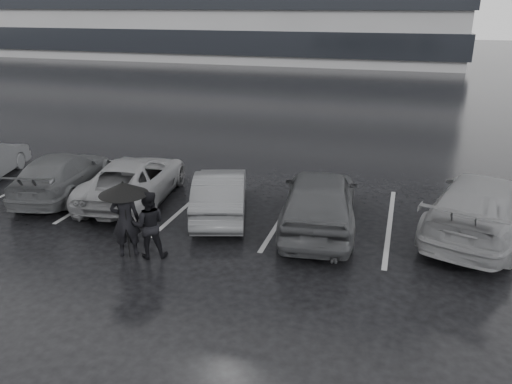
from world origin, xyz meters
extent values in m
plane|color=black|center=(0.00, 0.00, 0.00)|extent=(160.00, 160.00, 0.00)
cube|color=black|center=(-22.00, 48.00, 2.00)|extent=(60.60, 25.60, 2.20)
imported|color=black|center=(1.65, 1.79, 0.77)|extent=(2.35, 4.72, 1.54)
imported|color=#2E2E31|center=(-1.05, 1.87, 0.62)|extent=(2.38, 3.99, 1.24)
imported|color=#555558|center=(-3.84, 2.20, 0.63)|extent=(2.75, 4.79, 1.26)
imported|color=black|center=(-6.11, 2.01, 0.63)|extent=(2.56, 4.57, 1.25)
imported|color=#555558|center=(5.54, 2.58, 0.75)|extent=(3.53, 5.55, 1.50)
imported|color=black|center=(-2.24, -0.94, 0.87)|extent=(0.75, 0.66, 1.74)
imported|color=black|center=(-1.72, -0.85, 0.78)|extent=(0.93, 0.84, 1.57)
cylinder|color=black|center=(-2.18, -1.02, 0.78)|extent=(0.02, 0.02, 1.56)
cone|color=black|center=(-2.18, -1.02, 1.66)|extent=(1.07, 1.07, 0.27)
sphere|color=black|center=(-2.18, -1.02, 1.79)|extent=(0.05, 0.05, 0.05)
cube|color=gray|center=(-7.80, 2.50, 0.00)|extent=(0.12, 5.00, 0.00)
cube|color=gray|center=(-5.00, 2.50, 0.00)|extent=(0.12, 5.00, 0.00)
cube|color=gray|center=(-2.20, 2.50, 0.00)|extent=(0.12, 5.00, 0.00)
cube|color=gray|center=(0.60, 2.50, 0.00)|extent=(0.12, 5.00, 0.00)
cube|color=gray|center=(3.40, 2.50, 0.00)|extent=(0.12, 5.00, 0.00)
cube|color=gray|center=(6.20, 2.50, 0.00)|extent=(0.12, 5.00, 0.00)
camera|label=1|loc=(3.48, -9.85, 5.38)|focal=35.00mm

